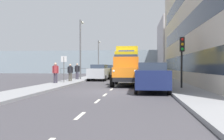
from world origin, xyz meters
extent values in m
plane|color=#423F44|center=(0.00, -10.38, 0.00)|extent=(80.00, 80.00, 0.00)
cube|color=gray|center=(-4.54, -10.38, 0.07)|extent=(2.17, 44.17, 0.15)
cube|color=gray|center=(4.54, -10.38, 0.07)|extent=(2.17, 44.17, 0.15)
cube|color=silver|center=(0.00, 6.92, 0.00)|extent=(0.12, 1.10, 0.01)
cube|color=silver|center=(0.00, 3.94, 0.00)|extent=(0.12, 1.10, 0.01)
cube|color=silver|center=(0.00, 1.68, 0.00)|extent=(0.12, 1.10, 0.01)
cube|color=silver|center=(0.00, -1.24, 0.00)|extent=(0.12, 1.10, 0.01)
cube|color=silver|center=(0.00, -3.99, 0.00)|extent=(0.12, 1.10, 0.01)
cube|color=silver|center=(0.00, -6.73, 0.00)|extent=(0.12, 1.10, 0.01)
cube|color=silver|center=(0.00, -8.94, 0.00)|extent=(0.12, 1.10, 0.01)
cube|color=silver|center=(0.00, -11.53, 0.00)|extent=(0.12, 1.10, 0.01)
cube|color=silver|center=(0.00, -14.00, 0.00)|extent=(0.12, 1.10, 0.01)
cube|color=silver|center=(0.00, -16.42, 0.00)|extent=(0.12, 1.10, 0.01)
cube|color=silver|center=(0.00, -19.18, 0.00)|extent=(0.12, 1.10, 0.01)
cube|color=silver|center=(0.00, -21.62, 0.00)|extent=(0.12, 1.10, 0.01)
cube|color=silver|center=(0.00, -24.30, 0.00)|extent=(0.12, 1.10, 0.01)
cube|color=silver|center=(0.00, -27.20, 0.00)|extent=(0.12, 1.10, 0.01)
cube|color=silver|center=(0.00, -30.01, 0.00)|extent=(0.12, 1.10, 0.01)
cube|color=#2D3847|center=(-5.66, -8.08, 1.80)|extent=(0.08, 22.11, 1.40)
cube|color=#2D3847|center=(-5.66, -8.08, 4.80)|extent=(0.08, 22.11, 1.40)
cube|color=#B7B2B7|center=(-9.72, -29.52, 4.93)|extent=(8.18, 12.65, 9.85)
cube|color=#84939E|center=(0.00, -35.47, 2.50)|extent=(80.00, 0.80, 5.00)
cylinder|color=#4C5156|center=(-14.00, -31.87, 0.60)|extent=(0.08, 0.08, 1.20)
cylinder|color=#4C5156|center=(-12.00, -31.87, 0.60)|extent=(0.08, 0.08, 1.20)
cylinder|color=#4C5156|center=(-10.00, -31.87, 0.60)|extent=(0.08, 0.08, 1.20)
cylinder|color=#4C5156|center=(-8.00, -31.87, 0.60)|extent=(0.08, 0.08, 1.20)
cylinder|color=#4C5156|center=(-6.00, -31.87, 0.60)|extent=(0.08, 0.08, 1.20)
cylinder|color=#4C5156|center=(-4.00, -31.87, 0.60)|extent=(0.08, 0.08, 1.20)
cylinder|color=#4C5156|center=(-2.00, -31.87, 0.60)|extent=(0.08, 0.08, 1.20)
cylinder|color=#4C5156|center=(0.00, -31.87, 0.60)|extent=(0.08, 0.08, 1.20)
cylinder|color=#4C5156|center=(2.00, -31.87, 0.60)|extent=(0.08, 0.08, 1.20)
cylinder|color=#4C5156|center=(4.00, -31.87, 0.60)|extent=(0.08, 0.08, 1.20)
cylinder|color=#4C5156|center=(6.00, -31.87, 0.60)|extent=(0.08, 0.08, 1.20)
cylinder|color=#4C5156|center=(8.00, -31.87, 0.60)|extent=(0.08, 0.08, 1.20)
cylinder|color=#4C5156|center=(10.00, -31.87, 0.60)|extent=(0.08, 0.08, 1.20)
cylinder|color=#4C5156|center=(12.00, -31.87, 0.60)|extent=(0.08, 0.08, 1.20)
cylinder|color=#4C5156|center=(14.00, -31.87, 0.60)|extent=(0.08, 0.08, 1.20)
cube|color=#4C5156|center=(0.00, -31.87, 1.12)|extent=(28.00, 0.08, 0.08)
cube|color=black|center=(-0.81, -4.71, 0.60)|extent=(1.64, 5.60, 0.30)
cube|color=orange|center=(-0.81, -2.86, 1.10)|extent=(1.72, 1.90, 0.70)
cube|color=silver|center=(-0.81, -1.97, 1.07)|extent=(1.16, 0.08, 0.56)
sphere|color=white|center=(-1.54, -1.97, 1.20)|extent=(0.20, 0.20, 0.20)
sphere|color=white|center=(-0.07, -1.97, 1.20)|extent=(0.20, 0.20, 0.20)
cube|color=orange|center=(-0.81, -4.38, 1.67)|extent=(1.93, 1.34, 1.15)
cube|color=#2D3847|center=(-0.81, -4.38, 2.15)|extent=(1.78, 1.23, 0.56)
cube|color=#2D2319|center=(-0.81, -6.06, 0.83)|extent=(2.10, 2.80, 0.16)
cube|color=black|center=(-1.82, -6.06, 1.15)|extent=(0.08, 2.80, 0.56)
cube|color=black|center=(0.20, -6.06, 1.15)|extent=(0.08, 2.80, 0.56)
cylinder|color=black|center=(-1.77, -3.03, 0.45)|extent=(0.24, 0.90, 0.90)
cylinder|color=black|center=(0.16, -3.03, 0.45)|extent=(0.24, 0.90, 0.90)
cylinder|color=black|center=(-1.77, -6.25, 0.45)|extent=(0.24, 0.90, 0.90)
cylinder|color=black|center=(0.16, -6.25, 0.45)|extent=(0.24, 0.90, 0.90)
cube|color=gold|center=(-0.42, -11.88, 1.82)|extent=(2.40, 2.21, 2.60)
cube|color=#2D3847|center=(-0.42, -11.88, 2.39)|extent=(2.20, 2.04, 0.80)
cube|color=#1933B2|center=(-0.42, -11.88, 3.22)|extent=(1.75, 0.20, 0.16)
cube|color=gold|center=(-0.42, -15.87, 2.37)|extent=(2.50, 5.95, 3.00)
cube|color=black|center=(-0.42, -14.94, 0.70)|extent=(2.00, 8.07, 0.36)
cylinder|color=black|center=(-1.57, -11.96, 0.52)|extent=(0.28, 1.04, 1.04)
cylinder|color=black|center=(0.73, -11.96, 0.52)|extent=(0.28, 1.04, 1.04)
cylinder|color=black|center=(-1.57, -15.57, 0.52)|extent=(0.28, 1.04, 1.04)
cylinder|color=black|center=(0.73, -15.57, 0.52)|extent=(0.28, 1.04, 1.04)
cylinder|color=black|center=(-1.57, -17.70, 0.52)|extent=(0.28, 1.04, 1.04)
cylinder|color=black|center=(0.73, -17.70, 0.52)|extent=(0.28, 1.04, 1.04)
cube|color=navy|center=(-2.51, 0.08, 0.80)|extent=(1.84, 4.01, 1.00)
cube|color=#2D3847|center=(-2.51, 0.28, 1.51)|extent=(1.51, 2.21, 0.42)
cylinder|color=black|center=(-1.63, -1.17, 0.30)|extent=(0.18, 0.60, 0.60)
cylinder|color=black|center=(-3.39, -1.17, 0.30)|extent=(0.18, 0.60, 0.60)
cylinder|color=black|center=(-1.63, 1.32, 0.30)|extent=(0.18, 0.60, 0.60)
cylinder|color=black|center=(-3.39, 1.32, 0.30)|extent=(0.18, 0.60, 0.60)
cube|color=black|center=(-2.51, -5.50, 0.80)|extent=(1.83, 4.59, 1.00)
cube|color=#2D3847|center=(-2.51, -5.30, 1.51)|extent=(1.50, 2.52, 0.42)
cylinder|color=black|center=(-1.64, -6.92, 0.30)|extent=(0.18, 0.60, 0.60)
cylinder|color=black|center=(-3.38, -6.92, 0.30)|extent=(0.18, 0.60, 0.60)
cylinder|color=black|center=(-1.64, -4.08, 0.30)|extent=(0.18, 0.60, 0.60)
cylinder|color=black|center=(-3.38, -4.08, 0.30)|extent=(0.18, 0.60, 0.60)
cube|color=white|center=(-2.51, -11.47, 0.80)|extent=(1.81, 4.49, 1.00)
cube|color=#2D3847|center=(-2.51, -11.27, 1.51)|extent=(1.49, 2.47, 0.42)
cylinder|color=black|center=(-1.65, -12.86, 0.30)|extent=(0.18, 0.60, 0.60)
cylinder|color=black|center=(-3.37, -12.86, 0.30)|extent=(0.18, 0.60, 0.60)
cylinder|color=black|center=(-1.65, -10.08, 0.30)|extent=(0.18, 0.60, 0.60)
cylinder|color=black|center=(-3.37, -10.08, 0.30)|extent=(0.18, 0.60, 0.60)
cube|color=#B7BABF|center=(2.51, -11.09, 0.80)|extent=(1.83, 4.60, 1.00)
cube|color=#2D3847|center=(2.51, -11.29, 1.51)|extent=(1.50, 2.53, 0.42)
cylinder|color=black|center=(1.64, -9.67, 0.30)|extent=(0.18, 0.60, 0.60)
cylinder|color=black|center=(3.38, -9.67, 0.30)|extent=(0.18, 0.60, 0.60)
cylinder|color=black|center=(1.64, -12.52, 0.30)|extent=(0.18, 0.60, 0.60)
cylinder|color=black|center=(3.38, -12.52, 0.30)|extent=(0.18, 0.60, 0.60)
cube|color=slate|center=(2.51, -17.59, 0.80)|extent=(1.88, 4.67, 1.00)
cube|color=#2D3847|center=(2.51, -17.79, 1.51)|extent=(1.54, 2.57, 0.42)
cylinder|color=black|center=(1.62, -16.15, 0.30)|extent=(0.18, 0.60, 0.60)
cylinder|color=black|center=(3.40, -16.15, 0.30)|extent=(0.18, 0.60, 0.60)
cylinder|color=black|center=(1.62, -19.04, 0.30)|extent=(0.18, 0.60, 0.60)
cylinder|color=black|center=(3.40, -19.04, 0.30)|extent=(0.18, 0.60, 0.60)
cylinder|color=#383342|center=(4.92, -4.52, 0.55)|extent=(0.14, 0.14, 0.81)
cylinder|color=#383342|center=(5.10, -4.52, 0.55)|extent=(0.14, 0.14, 0.81)
cylinder|color=maroon|center=(5.01, -4.52, 1.28)|extent=(0.34, 0.34, 0.64)
cylinder|color=maroon|center=(4.79, -4.52, 1.25)|extent=(0.09, 0.09, 0.59)
cylinder|color=maroon|center=(5.23, -4.52, 1.25)|extent=(0.09, 0.09, 0.59)
sphere|color=tan|center=(5.01, -4.52, 1.71)|extent=(0.22, 0.22, 0.22)
cylinder|color=#4C473D|center=(4.46, -7.14, 0.54)|extent=(0.14, 0.14, 0.78)
cylinder|color=#4C473D|center=(4.64, -7.14, 0.54)|extent=(0.14, 0.14, 0.78)
cylinder|color=black|center=(4.55, -7.14, 1.23)|extent=(0.34, 0.34, 0.61)
cylinder|color=black|center=(4.33, -7.14, 1.20)|extent=(0.09, 0.09, 0.57)
cylinder|color=black|center=(4.77, -7.14, 1.20)|extent=(0.09, 0.09, 0.57)
sphere|color=tan|center=(4.55, -7.14, 1.65)|extent=(0.21, 0.21, 0.21)
cylinder|color=#383342|center=(4.67, -10.31, 0.56)|extent=(0.14, 0.14, 0.82)
cylinder|color=#383342|center=(4.85, -10.31, 0.56)|extent=(0.14, 0.14, 0.82)
cylinder|color=black|center=(4.76, -10.31, 1.29)|extent=(0.34, 0.34, 0.65)
cylinder|color=black|center=(4.54, -10.31, 1.26)|extent=(0.09, 0.09, 0.60)
cylinder|color=black|center=(4.98, -10.31, 1.26)|extent=(0.09, 0.09, 0.60)
sphere|color=tan|center=(4.76, -10.31, 1.73)|extent=(0.22, 0.22, 0.22)
cylinder|color=black|center=(-4.49, -1.32, 1.75)|extent=(0.12, 0.12, 3.20)
cube|color=black|center=(-4.49, -1.18, 2.90)|extent=(0.28, 0.24, 0.90)
sphere|color=red|center=(-4.49, -1.06, 3.20)|extent=(0.18, 0.18, 0.18)
sphere|color=orange|center=(-4.49, -1.06, 2.90)|extent=(0.18, 0.18, 0.18)
sphere|color=green|center=(-4.49, -1.06, 2.60)|extent=(0.18, 0.18, 0.18)
cylinder|color=#59595B|center=(4.47, -10.59, 3.34)|extent=(0.16, 0.16, 6.39)
cylinder|color=#59595B|center=(4.47, -11.04, 6.44)|extent=(0.10, 0.90, 0.10)
sphere|color=silver|center=(4.47, -11.49, 6.39)|extent=(0.32, 0.32, 0.32)
cylinder|color=#59595B|center=(4.68, -23.12, 2.93)|extent=(0.16, 0.16, 5.57)
cylinder|color=#59595B|center=(4.68, -23.57, 5.62)|extent=(0.10, 0.90, 0.10)
sphere|color=silver|center=(4.68, -24.02, 5.57)|extent=(0.32, 0.32, 0.32)
cylinder|color=#4C4C4C|center=(4.61, -5.46, 1.25)|extent=(0.07, 0.07, 2.20)
cube|color=silver|center=(4.61, -5.46, 2.15)|extent=(0.50, 0.04, 0.50)
camera|label=1|loc=(-1.77, 13.82, 1.50)|focal=37.17mm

